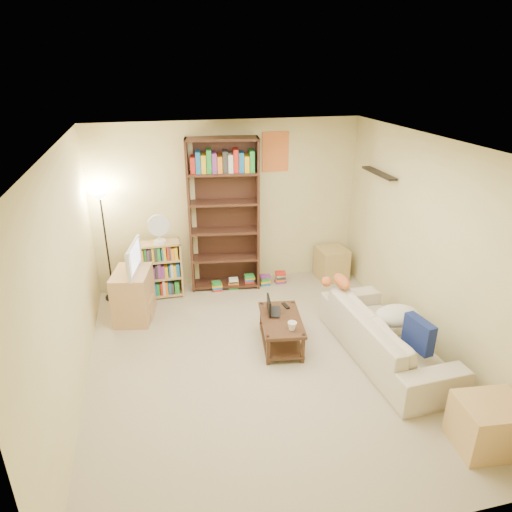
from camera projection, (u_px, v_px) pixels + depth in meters
name	position (u px, v px, depth m)	size (l,w,h in m)	color
room	(266.00, 232.00, 4.71)	(4.50, 4.54, 2.52)	tan
sofa	(386.00, 335.00, 5.34)	(0.89, 2.05, 0.59)	beige
navy_pillow	(419.00, 334.00, 4.88)	(0.39, 0.12, 0.35)	navy
cream_blanket	(397.00, 316.00, 5.34)	(0.54, 0.39, 0.23)	beige
tabby_cat	(339.00, 281.00, 5.81)	(0.46, 0.18, 0.16)	#D2632C
coffee_table	(281.00, 328.00, 5.58)	(0.60, 0.92, 0.38)	#482F1B
laptop	(279.00, 312.00, 5.64)	(0.26, 0.32, 0.02)	black
laptop_screen	(269.00, 305.00, 5.59)	(0.01, 0.29, 0.19)	white
mug	(292.00, 326.00, 5.27)	(0.11, 0.11, 0.10)	white
tv_remote	(286.00, 306.00, 5.79)	(0.05, 0.15, 0.02)	black
tv_stand	(133.00, 295.00, 6.15)	(0.46, 0.64, 0.69)	tan
television	(129.00, 258.00, 5.93)	(0.23, 0.70, 0.40)	black
tall_bookshelf	(224.00, 212.00, 6.68)	(1.06, 0.48, 2.28)	#3F2218
short_bookshelf	(159.00, 270.00, 6.69)	(0.67, 0.28, 0.86)	tan
desk_fan	(159.00, 228.00, 6.40)	(0.30, 0.17, 0.43)	silver
floor_lamp	(102.00, 215.00, 6.29)	(0.28, 0.28, 1.63)	black
side_table	(332.00, 263.00, 7.34)	(0.44, 0.44, 0.51)	tan
end_cabinet	(488.00, 425.00, 4.10)	(0.57, 0.48, 0.48)	tan
book_stacks	(251.00, 281.00, 7.12)	(1.19, 0.16, 0.20)	red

